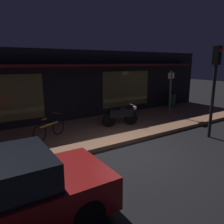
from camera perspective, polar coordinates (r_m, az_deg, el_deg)
The scene contains 8 objects.
ground_plane at distance 7.40m, azimuth 7.31°, elevation -11.13°, with size 60.00×60.00×0.00m, color black.
sidewalk_slab at distance 9.69m, azimuth -4.37°, elevation -4.75°, with size 18.00×4.00×0.15m, color #8C6047.
storefront_building at distance 12.37m, azimuth -12.28°, elevation 7.02°, with size 18.00×3.30×3.60m.
motorcycle at distance 10.01m, azimuth 2.40°, elevation -0.75°, with size 1.68×0.67×0.97m.
bicycle_extra at distance 8.66m, azimuth -15.95°, elevation -4.36°, with size 1.47×0.84×0.91m.
sign_post at distance 12.21m, azimuth 14.97°, elevation 5.41°, with size 0.44×0.09×2.40m.
trash_bin at distance 14.68m, azimuth 15.38°, elevation 3.06°, with size 0.48×0.48×0.93m.
traffic_light_pole at distance 9.43m, azimuth 25.24°, elevation 8.49°, with size 0.24×0.33×3.60m.
Camera 1 is at (-4.48, -5.08, 2.99)m, focal length 35.14 mm.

